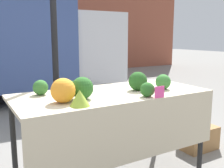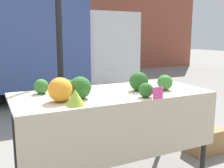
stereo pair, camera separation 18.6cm
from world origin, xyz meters
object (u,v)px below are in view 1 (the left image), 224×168
orange_cauliflower (63,90)px  price_sign (159,92)px  produce_crate (198,138)px  parked_truck (5,38)px

orange_cauliflower → price_sign: orange_cauliflower is taller
produce_crate → price_sign: bearing=-156.1°
parked_truck → produce_crate: bearing=-68.5°
orange_cauliflower → produce_crate: size_ratio=0.43×
parked_truck → price_sign: bearing=-83.2°
produce_crate → parked_truck: bearing=111.5°
price_sign → produce_crate: size_ratio=0.22×
orange_cauliflower → price_sign: size_ratio=1.93×
orange_cauliflower → parked_truck: bearing=87.1°
parked_truck → price_sign: size_ratio=46.68×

